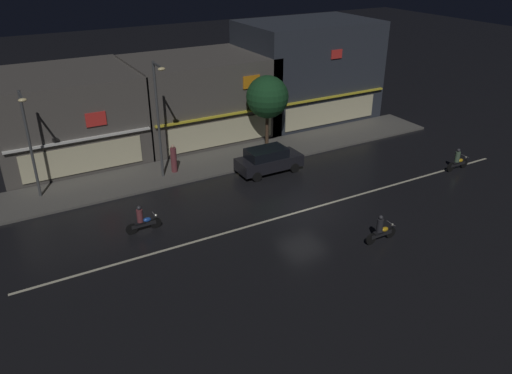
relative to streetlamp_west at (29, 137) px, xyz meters
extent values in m
plane|color=black|center=(12.65, -8.67, -3.93)|extent=(140.00, 140.00, 0.00)
cube|color=beige|center=(12.65, -8.67, -3.93)|extent=(30.65, 0.16, 0.01)
cube|color=#5B5954|center=(12.65, -0.16, -3.86)|extent=(32.26, 3.95, 0.14)
cube|color=#56514C|center=(2.97, 5.99, -0.98)|extent=(9.34, 8.24, 5.90)
cube|color=white|center=(2.97, 1.75, -1.33)|extent=(8.87, 0.24, 0.12)
cube|color=red|center=(4.09, 1.81, -0.20)|extent=(1.26, 0.08, 0.87)
cube|color=beige|center=(2.97, 1.81, -2.63)|extent=(7.47, 0.06, 1.80)
cube|color=#2D333D|center=(22.33, 5.38, 0.03)|extent=(10.72, 7.02, 7.92)
cube|color=yellow|center=(22.33, 1.75, -1.33)|extent=(10.19, 0.24, 0.12)
cube|color=red|center=(22.51, 1.81, 1.96)|extent=(0.99, 0.08, 0.67)
cube|color=beige|center=(22.33, 1.81, -2.63)|extent=(8.58, 0.06, 1.80)
cube|color=#56514C|center=(12.65, 5.48, -0.91)|extent=(10.24, 7.23, 6.04)
cube|color=yellow|center=(12.65, 1.75, -1.33)|extent=(9.73, 0.24, 0.12)
cube|color=orange|center=(15.10, 1.81, 0.76)|extent=(1.33, 0.08, 0.89)
cube|color=beige|center=(12.65, 1.81, -2.63)|extent=(8.19, 0.06, 1.80)
cylinder|color=#47494C|center=(0.00, 0.24, -0.62)|extent=(0.16, 0.16, 6.34)
cube|color=#47494C|center=(0.00, -0.46, 2.45)|extent=(0.10, 1.40, 0.10)
ellipsoid|color=#F9E099|center=(0.00, -1.16, 2.37)|extent=(0.44, 0.32, 0.20)
cylinder|color=#47494C|center=(7.26, -0.64, -0.15)|extent=(0.16, 0.16, 7.29)
cube|color=#47494C|center=(7.26, -1.34, 3.40)|extent=(0.10, 1.40, 0.10)
ellipsoid|color=#F9E099|center=(7.26, -2.04, 3.32)|extent=(0.44, 0.32, 0.20)
cylinder|color=brown|center=(8.15, -0.36, -2.97)|extent=(0.39, 0.39, 1.64)
sphere|color=tan|center=(8.15, -0.36, -2.04)|extent=(0.22, 0.22, 0.22)
cylinder|color=#473323|center=(15.63, 0.49, -2.53)|extent=(0.24, 0.24, 2.52)
sphere|color=#194723|center=(15.63, 0.49, -0.08)|extent=(2.98, 2.98, 2.98)
cube|color=black|center=(13.65, -3.15, -3.24)|extent=(4.30, 1.78, 0.76)
cube|color=black|center=(13.44, -3.15, -2.56)|extent=(2.58, 1.57, 0.60)
cube|color=#F9F2CC|center=(15.76, -2.54, -3.14)|extent=(0.08, 0.20, 0.12)
cube|color=#F9F2CC|center=(15.76, -3.76, -3.14)|extent=(0.08, 0.20, 0.12)
cylinder|color=black|center=(15.07, -2.26, -3.62)|extent=(0.62, 0.20, 0.62)
cylinder|color=black|center=(15.07, -4.04, -3.62)|extent=(0.62, 0.20, 0.62)
cylinder|color=black|center=(12.23, -2.26, -3.62)|extent=(0.62, 0.20, 0.62)
cylinder|color=black|center=(12.23, -4.04, -3.62)|extent=(0.62, 0.20, 0.62)
cylinder|color=black|center=(14.89, -13.21, -3.63)|extent=(0.60, 0.08, 0.60)
cylinder|color=black|center=(13.59, -13.21, -3.63)|extent=(0.60, 0.10, 0.60)
cube|color=black|center=(14.24, -13.21, -3.53)|extent=(1.30, 0.14, 0.20)
ellipsoid|color=gold|center=(14.44, -13.21, -3.31)|extent=(0.44, 0.26, 0.24)
cube|color=black|center=(14.04, -13.21, -3.38)|extent=(0.56, 0.22, 0.10)
cylinder|color=slate|center=(14.84, -13.21, -3.08)|extent=(0.03, 0.60, 0.03)
sphere|color=white|center=(14.93, -13.21, -3.18)|extent=(0.14, 0.14, 0.14)
cylinder|color=#232328|center=(14.09, -13.21, -2.98)|extent=(0.32, 0.32, 0.70)
sphere|color=#333338|center=(14.09, -13.21, -2.52)|extent=(0.22, 0.22, 0.22)
cylinder|color=black|center=(4.77, -6.40, -3.63)|extent=(0.60, 0.08, 0.60)
cylinder|color=black|center=(3.47, -6.40, -3.63)|extent=(0.60, 0.10, 0.60)
cube|color=black|center=(4.12, -6.40, -3.53)|extent=(1.30, 0.14, 0.20)
ellipsoid|color=#1E4CB2|center=(4.32, -6.40, -3.31)|extent=(0.44, 0.26, 0.24)
cube|color=black|center=(3.92, -6.40, -3.38)|extent=(0.56, 0.22, 0.10)
cylinder|color=slate|center=(4.72, -6.40, -3.08)|extent=(0.03, 0.60, 0.03)
sphere|color=white|center=(4.81, -6.40, -3.18)|extent=(0.14, 0.14, 0.14)
cylinder|color=brown|center=(3.97, -6.40, -2.98)|extent=(0.32, 0.32, 0.70)
sphere|color=#333338|center=(3.97, -6.40, -2.52)|extent=(0.22, 0.22, 0.22)
cylinder|color=black|center=(25.33, -8.97, -3.63)|extent=(0.60, 0.08, 0.60)
cylinder|color=black|center=(24.03, -8.97, -3.63)|extent=(0.60, 0.10, 0.60)
cube|color=black|center=(24.68, -8.97, -3.53)|extent=(1.30, 0.14, 0.20)
ellipsoid|color=gold|center=(24.88, -8.97, -3.31)|extent=(0.44, 0.26, 0.24)
cube|color=black|center=(24.48, -8.97, -3.38)|extent=(0.56, 0.22, 0.10)
cylinder|color=slate|center=(25.28, -8.97, -3.08)|extent=(0.03, 0.60, 0.03)
sphere|color=white|center=(25.37, -8.97, -3.18)|extent=(0.14, 0.14, 0.14)
cylinder|color=#4C664C|center=(24.53, -8.97, -2.98)|extent=(0.32, 0.32, 0.70)
sphere|color=#333338|center=(24.53, -8.97, -2.52)|extent=(0.22, 0.22, 0.22)
cone|color=orange|center=(15.45, -2.91, -3.66)|extent=(0.36, 0.36, 0.55)
camera|label=1|loc=(-1.91, -29.05, 9.79)|focal=35.41mm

